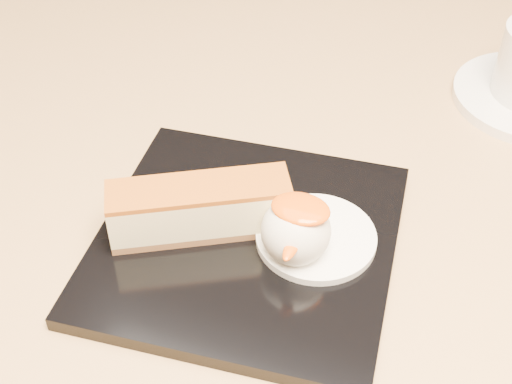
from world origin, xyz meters
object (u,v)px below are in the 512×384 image
at_px(dessert_plate, 246,242).
at_px(cheesecake, 200,208).
at_px(table, 263,285).
at_px(ice_cream_scoop, 296,231).

xyz_separation_m(dessert_plate, cheesecake, (-0.04, -0.00, 0.03)).
relative_size(table, ice_cream_scoop, 15.90).
relative_size(dessert_plate, ice_cream_scoop, 4.37).
bearing_deg(dessert_plate, table, 102.17).
bearing_deg(dessert_plate, ice_cream_scoop, -7.13).
xyz_separation_m(table, dessert_plate, (0.02, -0.09, 0.16)).
bearing_deg(table, dessert_plate, -77.83).
bearing_deg(table, ice_cream_scoop, -58.29).
xyz_separation_m(dessert_plate, ice_cream_scoop, (0.04, -0.00, 0.03)).
distance_m(cheesecake, ice_cream_scoop, 0.08).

